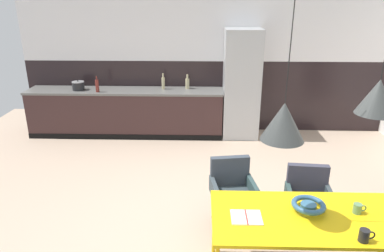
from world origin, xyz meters
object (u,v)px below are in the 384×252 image
(mug_white_ceramic, at_px, (358,209))
(cooking_pot, at_px, (78,86))
(bottle_wine_green, at_px, (163,83))
(bottle_vinegar_dark, at_px, (187,83))
(dining_table, at_px, (314,220))
(fruit_bowl, at_px, (308,205))
(pendant_lamp_over_table_near, at_px, (283,122))
(bottle_oil_tall, at_px, (97,86))
(open_book, at_px, (246,217))
(mug_dark_espresso, at_px, (365,236))
(armchair_facing_counter, at_px, (232,185))
(armchair_head_of_table, at_px, (308,193))
(refrigerator_column, at_px, (241,84))
(pendant_lamp_over_table_far, at_px, (378,97))

(mug_white_ceramic, xyz_separation_m, cooking_pot, (-3.74, 3.67, 0.20))
(bottle_wine_green, height_order, bottle_vinegar_dark, bottle_wine_green)
(dining_table, bearing_deg, fruit_bowl, 109.55)
(pendant_lamp_over_table_near, bearing_deg, bottle_vinegar_dark, 103.18)
(fruit_bowl, relative_size, cooking_pot, 1.35)
(fruit_bowl, relative_size, bottle_oil_tall, 1.05)
(open_book, xyz_separation_m, mug_white_ceramic, (1.01, 0.11, 0.04))
(fruit_bowl, xyz_separation_m, bottle_oil_tall, (-2.91, 3.50, 0.23))
(mug_dark_espresso, xyz_separation_m, bottle_vinegar_dark, (-1.58, 4.23, 0.22))
(open_book, relative_size, pendant_lamp_over_table_near, 0.22)
(armchair_facing_counter, relative_size, armchair_head_of_table, 1.04)
(fruit_bowl, distance_m, cooking_pot, 4.92)
(armchair_facing_counter, relative_size, bottle_wine_green, 2.69)
(bottle_vinegar_dark, bearing_deg, refrigerator_column, -7.19)
(bottle_oil_tall, bearing_deg, armchair_head_of_table, -41.84)
(mug_white_ceramic, bearing_deg, mug_dark_espresso, -105.38)
(armchair_head_of_table, height_order, cooking_pot, cooking_pot)
(fruit_bowl, distance_m, mug_white_ceramic, 0.43)
(mug_white_ceramic, relative_size, pendant_lamp_over_table_far, 0.11)
(dining_table, bearing_deg, open_book, -175.95)
(bottle_wine_green, height_order, pendant_lamp_over_table_far, pendant_lamp_over_table_far)
(mug_white_ceramic, xyz_separation_m, mug_dark_espresso, (-0.11, -0.39, 0.01))
(armchair_head_of_table, distance_m, bottle_oil_tall, 4.23)
(refrigerator_column, distance_m, pendant_lamp_over_table_near, 3.87)
(open_book, bearing_deg, fruit_bowl, 13.07)
(dining_table, bearing_deg, bottle_vinegar_dark, 108.29)
(armchair_head_of_table, bearing_deg, bottle_oil_tall, -36.96)
(dining_table, relative_size, pendant_lamp_over_table_near, 1.47)
(armchair_head_of_table, height_order, mug_dark_espresso, mug_dark_espresso)
(fruit_bowl, xyz_separation_m, mug_white_ceramic, (0.43, -0.03, -0.01))
(refrigerator_column, relative_size, armchair_facing_counter, 2.48)
(mug_dark_espresso, relative_size, cooking_pot, 0.57)
(open_book, relative_size, bottle_wine_green, 0.89)
(bottle_vinegar_dark, height_order, bottle_oil_tall, bottle_oil_tall)
(armchair_head_of_table, relative_size, mug_white_ceramic, 6.55)
(dining_table, distance_m, mug_white_ceramic, 0.42)
(refrigerator_column, bearing_deg, dining_table, -85.81)
(mug_dark_espresso, height_order, pendant_lamp_over_table_far, pendant_lamp_over_table_far)
(armchair_facing_counter, height_order, cooking_pot, cooking_pot)
(refrigerator_column, relative_size, pendant_lamp_over_table_near, 1.63)
(bottle_vinegar_dark, bearing_deg, armchair_facing_counter, -78.03)
(bottle_wine_green, height_order, pendant_lamp_over_table_near, pendant_lamp_over_table_near)
(dining_table, bearing_deg, mug_dark_espresso, -48.46)
(fruit_bowl, height_order, bottle_vinegar_dark, bottle_vinegar_dark)
(armchair_facing_counter, xyz_separation_m, pendant_lamp_over_table_near, (0.29, -0.96, 1.12))
(dining_table, xyz_separation_m, pendant_lamp_over_table_far, (0.36, 0.02, 1.14))
(bottle_vinegar_dark, bearing_deg, bottle_wine_green, -173.25)
(armchair_facing_counter, xyz_separation_m, armchair_head_of_table, (0.85, -0.12, -0.03))
(bottle_wine_green, distance_m, pendant_lamp_over_table_far, 4.45)
(mug_dark_espresso, distance_m, cooking_pot, 5.45)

